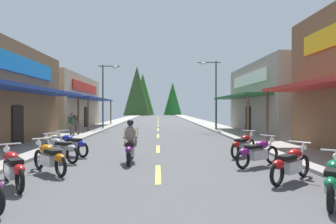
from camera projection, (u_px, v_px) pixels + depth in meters
name	position (u px, v px, depth m)	size (l,w,h in m)	color
ground	(158.00, 126.00, 32.55)	(9.39, 94.18, 0.10)	#4C4C4F
sidewalk_left	(107.00, 125.00, 32.33)	(2.53, 94.18, 0.12)	#9E9991
sidewalk_right	(209.00, 125.00, 32.76)	(2.53, 94.18, 0.12)	#9E9991
centerline_dashes	(158.00, 124.00, 35.45)	(0.16, 69.57, 0.01)	#E0C64C
storefront_left_far	(44.00, 102.00, 27.58)	(10.05, 12.41, 5.14)	tan
storefront_right_far	(298.00, 99.00, 22.34)	(9.93, 10.98, 5.48)	gray
streetlamp_left	(106.00, 87.00, 25.74)	(2.02, 0.30, 5.97)	#474C51
streetlamp_right	(213.00, 85.00, 24.45)	(2.02, 0.30, 6.11)	#474C51
motorcycle_parked_right_0	(334.00, 179.00, 5.82)	(1.36, 1.78, 1.04)	black
motorcycle_parked_right_1	(291.00, 163.00, 7.46)	(1.73, 1.42, 1.04)	black
motorcycle_parked_right_2	(258.00, 152.00, 9.41)	(1.88, 1.21, 1.04)	black
motorcycle_parked_right_3	(243.00, 144.00, 11.40)	(1.51, 1.65, 1.04)	black
motorcycle_parked_left_1	(13.00, 167.00, 6.97)	(1.39, 1.75, 1.04)	black
motorcycle_parked_left_2	(50.00, 157.00, 8.42)	(1.58, 1.59, 1.04)	black
motorcycle_parked_left_3	(59.00, 149.00, 10.24)	(1.81, 1.31, 1.04)	black
motorcycle_parked_left_4	(71.00, 144.00, 11.47)	(1.81, 1.31, 1.04)	black
rider_cruising_lead	(131.00, 144.00, 10.14)	(0.60, 2.14, 1.57)	black
pedestrian_by_shop	(72.00, 123.00, 18.99)	(0.57, 0.27, 1.67)	#726659
pedestrian_browsing	(75.00, 121.00, 22.67)	(0.56, 0.32, 1.65)	#333F8C
treeline_backdrop	(144.00, 94.00, 80.99)	(16.96, 12.93, 13.77)	#2E4D23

